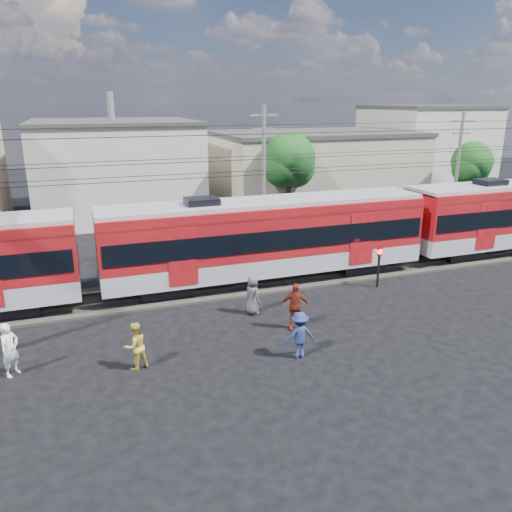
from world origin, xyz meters
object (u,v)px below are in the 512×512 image
object	(u,v)px
commuter_train	(270,235)
car_silver	(491,222)
pedestrian_c	(299,335)
crossing_signal	(379,260)
pedestrian_a	(10,350)

from	to	relation	value
commuter_train	car_silver	size ratio (longest dim) A/B	12.19
pedestrian_c	car_silver	world-z (taller)	pedestrian_c
commuter_train	car_silver	world-z (taller)	commuter_train
crossing_signal	car_silver	bearing A→B (deg)	26.57
pedestrian_a	car_silver	bearing A→B (deg)	-31.32
car_silver	crossing_signal	bearing A→B (deg)	112.05
car_silver	crossing_signal	size ratio (longest dim) A/B	2.07
pedestrian_a	pedestrian_c	distance (m)	9.69
commuter_train	pedestrian_c	bearing A→B (deg)	-103.72
commuter_train	pedestrian_c	world-z (taller)	commuter_train
pedestrian_c	pedestrian_a	bearing A→B (deg)	-10.67
pedestrian_a	crossing_signal	xyz separation A→B (m)	(15.95, 2.97, 0.46)
commuter_train	crossing_signal	xyz separation A→B (m)	(4.62, -2.58, -1.02)
car_silver	crossing_signal	distance (m)	14.98
pedestrian_a	car_silver	distance (m)	30.89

